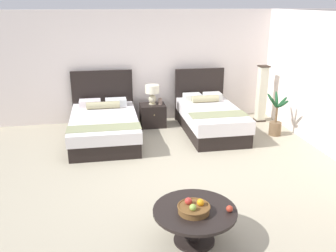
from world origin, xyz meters
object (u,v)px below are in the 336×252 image
(bed_near_window, at_px, (104,125))
(coffee_table, at_px, (195,217))
(table_lamp, at_px, (152,92))
(potted_palm, at_px, (276,121))
(bed_near_corner, at_px, (210,118))
(loose_apple, at_px, (230,209))
(nightstand, at_px, (153,115))
(vase, at_px, (160,101))
(floor_lamp_corner, at_px, (262,94))
(fruit_bowl, at_px, (194,208))

(bed_near_window, height_order, coffee_table, bed_near_window)
(table_lamp, relative_size, potted_palm, 0.47)
(bed_near_corner, xyz_separation_m, potted_palm, (1.28, -0.46, -0.01))
(bed_near_corner, relative_size, loose_apple, 26.61)
(nightstand, relative_size, loose_apple, 7.07)
(nightstand, xyz_separation_m, vase, (0.17, -0.04, 0.32))
(bed_near_corner, xyz_separation_m, vase, (-0.98, 0.56, 0.26))
(vase, bearing_deg, floor_lamp_corner, -1.05)
(nightstand, height_order, fruit_bowl, fruit_bowl)
(bed_near_corner, bearing_deg, loose_apple, -103.63)
(bed_near_corner, height_order, coffee_table, bed_near_corner)
(vase, bearing_deg, loose_apple, -88.98)
(bed_near_corner, bearing_deg, nightstand, 152.30)
(vase, distance_m, fruit_bowl, 4.25)
(loose_apple, relative_size, floor_lamp_corner, 0.06)
(vase, height_order, floor_lamp_corner, floor_lamp_corner)
(bed_near_corner, relative_size, nightstand, 3.76)
(nightstand, height_order, table_lamp, table_lamp)
(nightstand, bearing_deg, loose_apple, -86.81)
(bed_near_corner, bearing_deg, coffee_table, -109.41)
(bed_near_window, distance_m, loose_apple, 3.98)
(bed_near_corner, relative_size, table_lamp, 4.79)
(fruit_bowl, distance_m, potted_palm, 4.13)
(bed_near_corner, distance_m, coffee_table, 3.84)
(bed_near_corner, height_order, vase, bed_near_corner)
(loose_apple, bearing_deg, potted_palm, 56.33)
(table_lamp, relative_size, loose_apple, 5.55)
(fruit_bowl, relative_size, loose_apple, 4.79)
(vase, bearing_deg, bed_near_corner, -29.81)
(bed_near_corner, bearing_deg, bed_near_window, 179.76)
(bed_near_window, distance_m, floor_lamp_corner, 3.67)
(nightstand, bearing_deg, coffee_table, -91.72)
(potted_palm, bearing_deg, table_lamp, 156.05)
(bed_near_corner, xyz_separation_m, fruit_bowl, (-1.30, -3.67, 0.17))
(nightstand, height_order, loose_apple, same)
(table_lamp, xyz_separation_m, potted_palm, (2.43, -1.08, -0.48))
(vase, height_order, potted_palm, potted_palm)
(fruit_bowl, bearing_deg, table_lamp, 87.95)
(coffee_table, xyz_separation_m, loose_apple, (0.37, -0.12, 0.14))
(nightstand, relative_size, vase, 3.82)
(bed_near_window, distance_m, nightstand, 1.24)
(table_lamp, height_order, fruit_bowl, table_lamp)
(fruit_bowl, relative_size, floor_lamp_corner, 0.29)
(bed_near_corner, height_order, fruit_bowl, bed_near_corner)
(floor_lamp_corner, bearing_deg, loose_apple, -118.21)
(nightstand, xyz_separation_m, coffee_table, (-0.13, -4.23, 0.08))
(potted_palm, bearing_deg, loose_apple, -123.67)
(nightstand, height_order, coffee_table, nightstand)
(vase, xyz_separation_m, fruit_bowl, (-0.32, -4.24, -0.10))
(nightstand, height_order, vase, vase)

